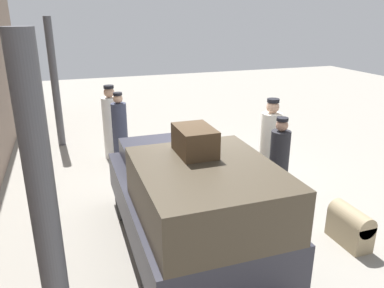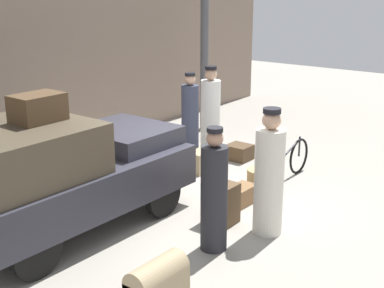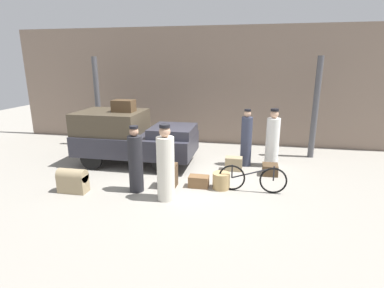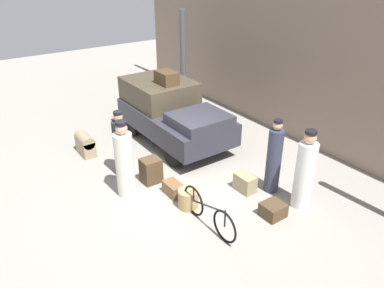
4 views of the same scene
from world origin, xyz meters
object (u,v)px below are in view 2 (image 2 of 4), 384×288
Objects in this scene: conductor_in_dark_uniform at (214,195)px; trunk_wicker_pale at (157,285)px; bicycle at (285,163)px; wicker_basket at (260,181)px; trunk_umber_medium at (200,161)px; truck at (55,172)px; porter_with_bicycle at (190,121)px; porter_lifting_near_truck at (269,178)px; porter_standing_middle at (210,113)px; suitcase_tan_flat at (221,203)px; suitcase_small_leather at (241,195)px; trunk_large_brown at (239,152)px; trunk_on_truck_roof at (38,108)px.

conductor_in_dark_uniform is 1.66m from trunk_wicker_pale.
wicker_basket is (-0.78, 0.05, -0.14)m from bicycle.
trunk_umber_medium is (3.88, 2.39, -0.12)m from trunk_wicker_pale.
trunk_umber_medium is (3.29, -0.05, -0.71)m from truck.
porter_lifting_near_truck is at bearing -122.28° from porter_with_bicycle.
porter_standing_middle is at bearing 56.47° from wicker_basket.
suitcase_tan_flat reaches higher than trunk_wicker_pale.
suitcase_small_leather is (-0.59, -0.01, -0.06)m from wicker_basket.
conductor_in_dark_uniform is 2.35× the size of trunk_wicker_pale.
porter_with_bicycle is at bearing 43.49° from conductor_in_dark_uniform.
bicycle is 3.28× the size of suitcase_small_leather.
porter_with_bicycle is 2.92m from suitcase_tan_flat.
bicycle reaches higher than suitcase_tan_flat.
bicycle is at bearing 22.28° from porter_lifting_near_truck.
porter_standing_middle reaches higher than wicker_basket.
trunk_large_brown is (1.89, 1.29, 0.00)m from suitcase_small_leather.
truck is 2.07× the size of porter_with_bicycle.
truck is at bearing 177.04° from trunk_large_brown.
trunk_on_truck_roof reaches higher than suitcase_tan_flat.
trunk_on_truck_roof is (-0.19, 0.00, 0.95)m from truck.
truck is at bearing 157.96° from bicycle.
porter_standing_middle is 1.01× the size of porter_with_bicycle.
trunk_umber_medium is (2.33, 2.01, -0.57)m from conductor_in_dark_uniform.
suitcase_tan_flat reaches higher than trunk_umber_medium.
trunk_wicker_pale is at bearing -155.86° from trunk_large_brown.
trunk_wicker_pale is (-4.21, -2.91, -0.51)m from porter_with_bicycle.
suitcase_tan_flat is (-0.78, -0.14, 0.16)m from suitcase_small_leather.
trunk_on_truck_roof is (-1.88, 1.66, 1.55)m from suitcase_tan_flat.
bicycle is 2.76× the size of suitcase_tan_flat.
porter_lifting_near_truck reaches higher than trunk_large_brown.
truck reaches higher than suitcase_small_leather.
porter_with_bicycle is at bearing 96.06° from bicycle.
suitcase_tan_flat is 2.41m from trunk_wicker_pale.
porter_with_bicycle is (-0.21, 2.02, 0.48)m from bicycle.
porter_lifting_near_truck is 3.92× the size of trunk_large_brown.
trunk_on_truck_roof is (-4.61, -0.56, 1.03)m from porter_standing_middle.
suitcase_tan_flat reaches higher than wicker_basket.
suitcase_small_leather is (1.51, 0.55, -0.63)m from conductor_in_dark_uniform.
conductor_in_dark_uniform is 2.60m from trunk_on_truck_roof.
trunk_wicker_pale is 2.91m from trunk_on_truck_roof.
conductor_in_dark_uniform is 3.34× the size of trunk_umber_medium.
trunk_wicker_pale is (-1.55, -0.38, -0.46)m from conductor_in_dark_uniform.
trunk_umber_medium is (0.23, 1.45, -0.01)m from wicker_basket.
trunk_on_truck_roof is at bearing 179.12° from trunk_umber_medium.
porter_standing_middle reaches higher than conductor_in_dark_uniform.
trunk_umber_medium is (-1.14, -0.61, -0.63)m from porter_standing_middle.
truck is 2.04× the size of porter_standing_middle.
suitcase_small_leather is 0.72× the size of trunk_wicker_pale.
bicycle is 3.81× the size of wicker_basket.
conductor_in_dark_uniform is at bearing -151.57° from trunk_large_brown.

